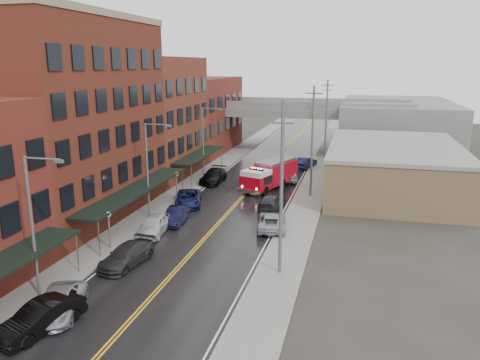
# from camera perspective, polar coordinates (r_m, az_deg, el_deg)

# --- Properties ---
(road) EXTENTS (11.00, 160.00, 0.02)m
(road) POSITION_cam_1_polar(r_m,az_deg,el_deg) (48.40, -0.60, -3.06)
(road) COLOR black
(road) RESTS_ON ground
(sidewalk_left) EXTENTS (3.00, 160.00, 0.15)m
(sidewalk_left) POSITION_cam_1_polar(r_m,az_deg,el_deg) (50.68, -8.60, -2.35)
(sidewalk_left) COLOR slate
(sidewalk_left) RESTS_ON ground
(sidewalk_right) EXTENTS (3.00, 160.00, 0.15)m
(sidewalk_right) POSITION_cam_1_polar(r_m,az_deg,el_deg) (47.11, 8.03, -3.60)
(sidewalk_right) COLOR slate
(sidewalk_right) RESTS_ON ground
(curb_left) EXTENTS (0.30, 160.00, 0.15)m
(curb_left) POSITION_cam_1_polar(r_m,az_deg,el_deg) (50.07, -6.86, -2.50)
(curb_left) COLOR gray
(curb_left) RESTS_ON ground
(curb_right) EXTENTS (0.30, 160.00, 0.15)m
(curb_right) POSITION_cam_1_polar(r_m,az_deg,el_deg) (47.30, 6.04, -3.46)
(curb_right) COLOR gray
(curb_right) RESTS_ON ground
(brick_building_b) EXTENTS (9.00, 20.00, 18.00)m
(brick_building_b) POSITION_cam_1_polar(r_m,az_deg,el_deg) (45.67, -19.47, 6.66)
(brick_building_b) COLOR #602719
(brick_building_b) RESTS_ON ground
(brick_building_c) EXTENTS (9.00, 15.00, 15.00)m
(brick_building_c) POSITION_cam_1_polar(r_m,az_deg,el_deg) (61.07, -10.26, 7.47)
(brick_building_c) COLOR #5D2E1B
(brick_building_c) RESTS_ON ground
(brick_building_far) EXTENTS (9.00, 20.00, 12.00)m
(brick_building_far) POSITION_cam_1_polar(r_m,az_deg,el_deg) (77.40, -4.82, 7.86)
(brick_building_far) COLOR maroon
(brick_building_far) RESTS_ON ground
(tan_building) EXTENTS (14.00, 22.00, 5.00)m
(tan_building) POSITION_cam_1_polar(r_m,az_deg,el_deg) (56.08, 18.16, 1.24)
(tan_building) COLOR brown
(tan_building) RESTS_ON ground
(right_far_block) EXTENTS (18.00, 30.00, 8.00)m
(right_far_block) POSITION_cam_1_polar(r_m,az_deg,el_deg) (85.52, 18.42, 6.43)
(right_far_block) COLOR slate
(right_far_block) RESTS_ON ground
(awning_1) EXTENTS (2.60, 18.00, 3.09)m
(awning_1) POSITION_cam_1_polar(r_m,az_deg,el_deg) (43.87, -12.50, -1.15)
(awning_1) COLOR black
(awning_1) RESTS_ON ground
(awning_2) EXTENTS (2.60, 13.00, 3.09)m
(awning_2) POSITION_cam_1_polar(r_m,az_deg,el_deg) (59.59, -4.97, 3.09)
(awning_2) COLOR black
(awning_2) RESTS_ON ground
(globe_lamp_1) EXTENTS (0.44, 0.44, 3.12)m
(globe_lamp_1) POSITION_cam_1_polar(r_m,az_deg,el_deg) (37.69, -15.72, -4.94)
(globe_lamp_1) COLOR #59595B
(globe_lamp_1) RESTS_ON ground
(globe_lamp_2) EXTENTS (0.44, 0.44, 3.12)m
(globe_lamp_2) POSITION_cam_1_polar(r_m,az_deg,el_deg) (49.76, -7.74, 0.04)
(globe_lamp_2) COLOR #59595B
(globe_lamp_2) RESTS_ON ground
(street_lamp_0) EXTENTS (2.64, 0.22, 9.00)m
(street_lamp_0) POSITION_cam_1_polar(r_m,az_deg,el_deg) (30.64, -23.74, -4.34)
(street_lamp_0) COLOR #59595B
(street_lamp_0) RESTS_ON ground
(street_lamp_1) EXTENTS (2.64, 0.22, 9.00)m
(street_lamp_1) POSITION_cam_1_polar(r_m,az_deg,el_deg) (43.83, -10.97, 1.87)
(street_lamp_1) COLOR #59595B
(street_lamp_1) RESTS_ON ground
(street_lamp_2) EXTENTS (2.64, 0.22, 9.00)m
(street_lamp_2) POSITION_cam_1_polar(r_m,az_deg,el_deg) (58.44, -4.30, 5.08)
(street_lamp_2) COLOR #59595B
(street_lamp_2) RESTS_ON ground
(utility_pole_0) EXTENTS (1.80, 0.24, 12.00)m
(utility_pole_0) POSITION_cam_1_polar(r_m,az_deg,el_deg) (31.09, 5.08, -0.77)
(utility_pole_0) COLOR #59595B
(utility_pole_0) RESTS_ON ground
(utility_pole_1) EXTENTS (1.80, 0.24, 12.00)m
(utility_pole_1) POSITION_cam_1_polar(r_m,az_deg,el_deg) (50.54, 8.81, 4.84)
(utility_pole_1) COLOR #59595B
(utility_pole_1) RESTS_ON ground
(utility_pole_2) EXTENTS (1.80, 0.24, 12.00)m
(utility_pole_2) POSITION_cam_1_polar(r_m,az_deg,el_deg) (70.30, 10.47, 7.31)
(utility_pole_2) COLOR #59595B
(utility_pole_2) RESTS_ON ground
(overpass) EXTENTS (40.00, 10.00, 7.50)m
(overpass) POSITION_cam_1_polar(r_m,az_deg,el_deg) (78.06, 5.51, 7.89)
(overpass) COLOR slate
(overpass) RESTS_ON ground
(fire_truck) EXTENTS (5.70, 9.18, 3.20)m
(fire_truck) POSITION_cam_1_polar(r_m,az_deg,el_deg) (54.45, 3.63, 0.73)
(fire_truck) COLOR #B10819
(fire_truck) RESTS_ON ground
(parked_car_left_1) EXTENTS (3.07, 5.28, 1.64)m
(parked_car_left_1) POSITION_cam_1_polar(r_m,az_deg,el_deg) (28.55, -23.11, -15.16)
(parked_car_left_1) COLOR black
(parked_car_left_1) RESTS_ON ground
(parked_car_left_2) EXTENTS (3.76, 5.54, 1.41)m
(parked_car_left_2) POSITION_cam_1_polar(r_m,az_deg,el_deg) (29.92, -21.27, -13.85)
(parked_car_left_2) COLOR gray
(parked_car_left_2) RESTS_ON ground
(parked_car_left_3) EXTENTS (2.76, 5.41, 1.50)m
(parked_car_left_3) POSITION_cam_1_polar(r_m,az_deg,el_deg) (35.19, -13.64, -8.89)
(parked_car_left_3) COLOR #28282A
(parked_car_left_3) RESTS_ON ground
(parked_car_left_4) EXTENTS (2.35, 4.94, 1.63)m
(parked_car_left_4) POSITION_cam_1_polar(r_m,az_deg,el_deg) (40.76, -10.44, -5.42)
(parked_car_left_4) COLOR silver
(parked_car_left_4) RESTS_ON ground
(parked_car_left_5) EXTENTS (1.97, 4.56, 1.46)m
(parked_car_left_5) POSITION_cam_1_polar(r_m,az_deg,el_deg) (43.25, -7.81, -4.29)
(parked_car_left_5) COLOR black
(parked_car_left_5) RESTS_ON ground
(parked_car_left_6) EXTENTS (3.96, 5.87, 1.50)m
(parked_car_left_6) POSITION_cam_1_polar(r_m,az_deg,el_deg) (48.46, -6.29, -2.21)
(parked_car_left_6) COLOR #111741
(parked_car_left_6) RESTS_ON ground
(parked_car_left_7) EXTENTS (2.35, 5.69, 1.65)m
(parked_car_left_7) POSITION_cam_1_polar(r_m,az_deg,el_deg) (57.38, -3.25, 0.49)
(parked_car_left_7) COLOR black
(parked_car_left_7) RESTS_ON ground
(parked_car_right_0) EXTENTS (3.15, 5.51, 1.45)m
(parked_car_right_0) POSITION_cam_1_polar(r_m,az_deg,el_deg) (41.38, 3.90, -5.05)
(parked_car_right_0) COLOR #9A9BA1
(parked_car_right_0) RESTS_ON ground
(parked_car_right_1) EXTENTS (2.42, 5.10, 1.44)m
(parked_car_right_1) POSITION_cam_1_polar(r_m,az_deg,el_deg) (47.19, 3.92, -2.64)
(parked_car_right_1) COLOR #27272A
(parked_car_right_1) RESTS_ON ground
(parked_car_right_2) EXTENTS (2.93, 5.18, 1.66)m
(parked_car_right_2) POSITION_cam_1_polar(r_m,az_deg,el_deg) (58.63, 5.98, 0.73)
(parked_car_right_2) COLOR silver
(parked_car_right_2) RESTS_ON ground
(parked_car_right_3) EXTENTS (2.90, 4.99, 1.56)m
(parked_car_right_3) POSITION_cam_1_polar(r_m,az_deg,el_deg) (65.94, 8.00, 2.11)
(parked_car_right_3) COLOR black
(parked_car_right_3) RESTS_ON ground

